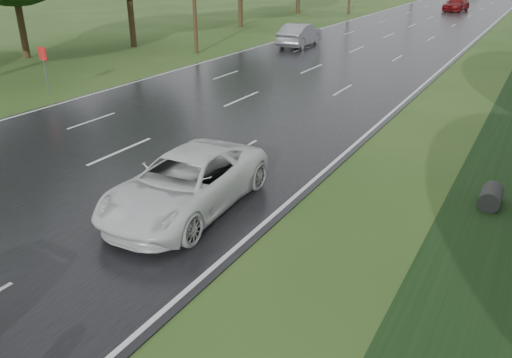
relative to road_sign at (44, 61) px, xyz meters
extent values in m
cube|color=black|center=(8.50, 33.00, -1.62)|extent=(14.00, 180.00, 0.04)
cube|color=silver|center=(15.25, 33.00, -1.60)|extent=(0.12, 180.00, 0.01)
cube|color=silver|center=(1.75, 33.00, -1.60)|extent=(0.12, 180.00, 0.01)
cube|color=silver|center=(8.50, 33.00, -1.60)|extent=(0.12, 180.00, 0.01)
cylinder|color=#2D2D2D|center=(20.00, -2.00, -1.39)|extent=(0.56, 1.00, 0.56)
cylinder|color=slate|center=(0.00, 0.00, -0.54)|extent=(0.06, 0.06, 2.20)
cube|color=red|center=(0.00, 0.00, 0.36)|extent=(0.50, 0.04, 0.60)
cylinder|color=#3B2C18|center=(-6.50, 13.00, 0.36)|extent=(0.44, 0.44, 4.00)
cylinder|color=#3B2C18|center=(-5.70, 27.00, 0.04)|extent=(0.44, 0.44, 3.36)
cylinder|color=#3B2C18|center=(-9.50, 6.00, 0.28)|extent=(0.44, 0.44, 3.84)
imported|color=silver|center=(13.10, -6.28, -0.85)|extent=(2.80, 5.52, 1.49)
imported|color=gray|center=(4.26, 19.23, -0.78)|extent=(2.09, 5.12, 1.65)
imported|color=maroon|center=(9.50, 53.43, -0.82)|extent=(2.75, 5.59, 1.56)
camera|label=1|loc=(20.54, -15.56, 4.48)|focal=35.00mm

